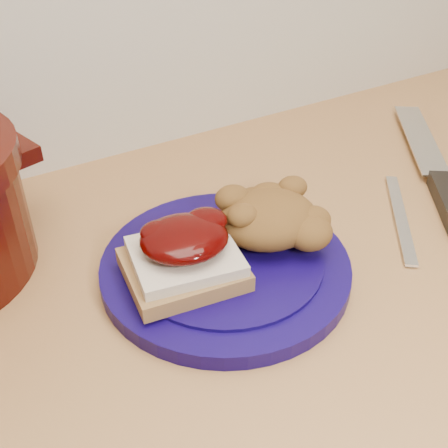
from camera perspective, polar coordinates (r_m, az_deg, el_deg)
plate at (r=0.60m, az=0.14°, el=-4.40°), size 0.32×0.32×0.02m
sandwich at (r=0.56m, az=-4.09°, el=-3.13°), size 0.12×0.11×0.06m
stuffing_mound at (r=0.61m, az=4.53°, el=0.53°), size 0.13×0.12×0.05m
chef_knife at (r=0.79m, az=21.13°, el=3.77°), size 0.23×0.31×0.02m
butter_knife at (r=0.72m, az=17.48°, el=0.70°), size 0.13×0.16×0.00m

